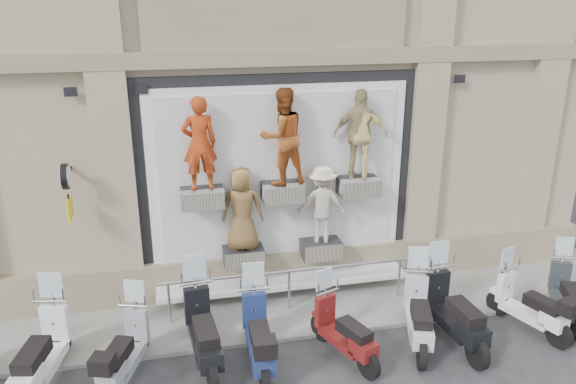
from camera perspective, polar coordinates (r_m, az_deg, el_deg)
name	(u,v)px	position (r m, az deg, el deg)	size (l,w,h in m)	color
ground	(315,374)	(9.78, 2.80, -18.02)	(90.00, 90.00, 0.00)	#2D2D2F
sidewalk	(288,307)	(11.44, 0.00, -11.64)	(16.00, 2.20, 0.08)	gray
shop_vitrine	(285,182)	(11.01, -0.33, 0.99)	(5.60, 0.92, 4.30)	black
guard_rail	(289,291)	(11.15, 0.11, -10.02)	(5.06, 0.10, 0.93)	#9EA0A5
clock_sign_bracket	(67,184)	(10.58, -21.56, 0.74)	(0.10, 0.80, 1.02)	black
scooter_b	(40,341)	(9.85, -23.93, -13.66)	(0.60, 2.07, 1.68)	white
scooter_c	(123,341)	(9.57, -16.38, -14.30)	(0.54, 1.86, 1.51)	gray
scooter_d	(203,320)	(9.63, -8.67, -12.69)	(0.62, 2.11, 1.72)	black
scooter_e	(258,325)	(9.49, -3.03, -13.31)	(0.58, 2.00, 1.62)	navy
scooter_f	(344,321)	(9.79, 5.74, -12.89)	(0.52, 1.79, 1.45)	#601110
scooter_g	(420,304)	(10.33, 13.24, -10.99)	(0.58, 1.98, 1.61)	#AFB3B7
scooter_h	(456,301)	(10.49, 16.68, -10.52)	(0.61, 2.09, 1.70)	black
scooter_i	(531,295)	(11.38, 23.45, -9.61)	(0.52, 1.79, 1.46)	white
scooter_j	(569,285)	(12.05, 26.67, -8.44)	(0.53, 1.81, 1.47)	#282E31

